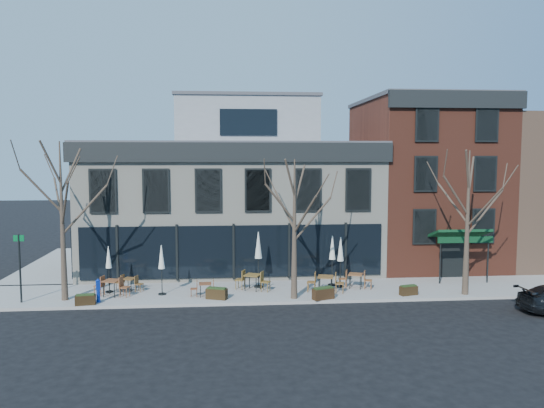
{
  "coord_description": "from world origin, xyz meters",
  "views": [
    {
      "loc": [
        -0.41,
        -30.03,
        7.38
      ],
      "look_at": [
        2.39,
        2.0,
        4.42
      ],
      "focal_mm": 35.0,
      "sensor_mm": 36.0,
      "label": 1
    }
  ],
  "objects": [
    {
      "name": "corner_building",
      "position": [
        0.07,
        5.07,
        4.72
      ],
      "size": [
        18.39,
        10.39,
        11.1
      ],
      "color": "beige",
      "rests_on": "ground"
    },
    {
      "name": "planter_2",
      "position": [
        4.44,
        -4.2,
        0.45
      ],
      "size": [
        1.18,
        0.81,
        0.61
      ],
      "color": "#321F10",
      "rests_on": "sidewalk_front"
    },
    {
      "name": "umbrella_1",
      "position": [
        -3.76,
        -2.61,
        1.99
      ],
      "size": [
        0.42,
        0.42,
        2.61
      ],
      "color": "black",
      "rests_on": "sidewalk_front"
    },
    {
      "name": "umbrella_4",
      "position": [
        5.45,
        -1.41,
        2.12
      ],
      "size": [
        0.45,
        0.45,
        2.79
      ],
      "color": "black",
      "rests_on": "sidewalk_front"
    },
    {
      "name": "cafe_set_3",
      "position": [
        0.99,
        -2.09,
        0.68
      ],
      "size": [
        2.0,
        1.26,
        1.04
      ],
      "color": "brown",
      "rests_on": "sidewalk_front"
    },
    {
      "name": "cafe_set_5",
      "position": [
        6.61,
        -2.13,
        0.64
      ],
      "size": [
        1.86,
        1.06,
        0.96
      ],
      "color": "brown",
      "rests_on": "sidewalk_front"
    },
    {
      "name": "sign_pole",
      "position": [
        -10.5,
        -3.5,
        2.07
      ],
      "size": [
        0.5,
        0.1,
        3.4
      ],
      "color": "black",
      "rests_on": "sidewalk_front"
    },
    {
      "name": "call_box",
      "position": [
        -6.72,
        -3.82,
        0.78
      ],
      "size": [
        0.24,
        0.24,
        1.19
      ],
      "color": "#0B2999",
      "rests_on": "sidewalk_front"
    },
    {
      "name": "cafe_set_2",
      "position": [
        -1.51,
        -3.09,
        0.57
      ],
      "size": [
        1.56,
        0.65,
        0.82
      ],
      "color": "brown",
      "rests_on": "sidewalk_front"
    },
    {
      "name": "ground",
      "position": [
        0.0,
        0.0,
        0.0
      ],
      "size": [
        120.0,
        120.0,
        0.0
      ],
      "primitive_type": "plane",
      "color": "black",
      "rests_on": "ground"
    },
    {
      "name": "sidewalk_front",
      "position": [
        3.25,
        -2.15,
        0.07
      ],
      "size": [
        33.5,
        4.7,
        0.15
      ],
      "primitive_type": "cube",
      "color": "gray",
      "rests_on": "ground"
    },
    {
      "name": "planter_1",
      "position": [
        -0.91,
        -3.7,
        0.44
      ],
      "size": [
        1.13,
        0.76,
        0.59
      ],
      "color": "black",
      "rests_on": "sidewalk_front"
    },
    {
      "name": "umbrella_0",
      "position": [
        -6.6,
        -1.86,
        1.89
      ],
      "size": [
        0.39,
        0.39,
        2.47
      ],
      "color": "black",
      "rests_on": "sidewalk_front"
    },
    {
      "name": "tree_mid",
      "position": [
        3.01,
        -3.9,
        3.79
      ],
      "size": [
        3.5,
        3.55,
        7.04
      ],
      "color": "#382B21",
      "rests_on": "sidewalk_front"
    },
    {
      "name": "cafe_set_4",
      "position": [
        4.8,
        -2.86,
        0.69
      ],
      "size": [
        2.05,
        1.0,
        1.05
      ],
      "color": "brown",
      "rests_on": "sidewalk_front"
    },
    {
      "name": "tree_corner",
      "position": [
        -8.49,
        -3.2,
        4.25
      ],
      "size": [
        3.93,
        3.98,
        7.92
      ],
      "color": "#382B21",
      "rests_on": "sidewalk_front"
    },
    {
      "name": "umbrella_3",
      "position": [
        5.82,
        -1.84,
        2.1
      ],
      "size": [
        0.44,
        0.44,
        2.77
      ],
      "color": "black",
      "rests_on": "sidewalk_front"
    },
    {
      "name": "planter_3",
      "position": [
        9.0,
        -3.8,
        0.41
      ],
      "size": [
        0.99,
        0.6,
        0.52
      ],
      "color": "black",
      "rests_on": "sidewalk_front"
    },
    {
      "name": "cafe_set_0",
      "position": [
        -6.3,
        -2.65,
        0.67
      ],
      "size": [
        1.97,
        1.03,
        1.01
      ],
      "color": "brown",
      "rests_on": "sidewalk_front"
    },
    {
      "name": "umbrella_2",
      "position": [
        1.33,
        -1.5,
        2.32
      ],
      "size": [
        0.49,
        0.49,
        3.07
      ],
      "color": "black",
      "rests_on": "sidewalk_front"
    },
    {
      "name": "red_brick_building",
      "position": [
        13.0,
        4.98,
        5.64
      ],
      "size": [
        8.2,
        11.78,
        11.18
      ],
      "color": "brown",
      "rests_on": "ground"
    },
    {
      "name": "tree_right",
      "position": [
        12.01,
        -3.9,
        4.02
      ],
      "size": [
        3.72,
        3.77,
        7.48
      ],
      "color": "#382B21",
      "rests_on": "sidewalk_front"
    },
    {
      "name": "cafe_set_1",
      "position": [
        -5.59,
        -1.66,
        0.58
      ],
      "size": [
        1.61,
        0.97,
        0.83
      ],
      "color": "brown",
      "rests_on": "sidewalk_front"
    },
    {
      "name": "sidewalk_side",
      "position": [
        -11.25,
        6.0,
        0.07
      ],
      "size": [
        4.5,
        12.0,
        0.15
      ],
      "primitive_type": "cube",
      "color": "gray",
      "rests_on": "ground"
    },
    {
      "name": "planter_0",
      "position": [
        -7.24,
        -4.2,
        0.41
      ],
      "size": [
        0.99,
        0.52,
        0.53
      ],
      "color": "black",
      "rests_on": "sidewalk_front"
    }
  ]
}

